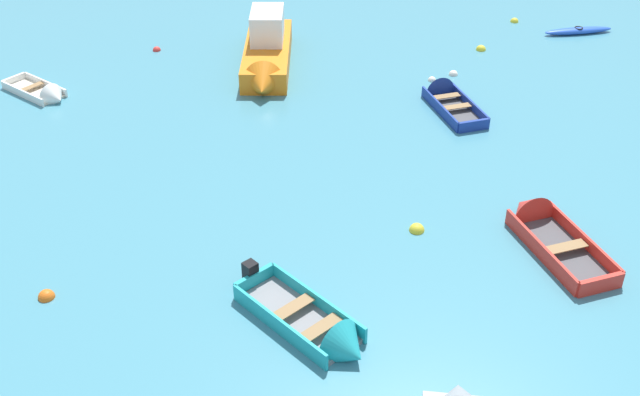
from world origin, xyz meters
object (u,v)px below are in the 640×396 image
object	(u,v)px
kayak_blue_near_right	(578,31)
rowboat_white_far_back	(47,95)
mooring_buoy_far_field	(514,22)
mooring_buoy_near_foreground	(417,230)
rowboat_turquoise_back_row_right	(323,332)
motor_launch_orange_midfield_left	(267,53)
mooring_buoy_between_boats_left	(453,75)
mooring_buoy_between_boats_right	(432,81)
mooring_buoy_trailing	(47,297)
rowboat_deep_blue_midfield_right	(444,96)
rowboat_red_foreground_center	(541,226)
mooring_buoy_central	(481,50)
mooring_buoy_outer_edge	(157,50)

from	to	relation	value
kayak_blue_near_right	rowboat_white_far_back	distance (m)	23.69
mooring_buoy_far_field	rowboat_white_far_back	bearing A→B (deg)	-167.25
mooring_buoy_near_foreground	rowboat_turquoise_back_row_right	bearing A→B (deg)	-131.21
motor_launch_orange_midfield_left	mooring_buoy_between_boats_left	world-z (taller)	motor_launch_orange_midfield_left
mooring_buoy_between_boats_right	mooring_buoy_trailing	size ratio (longest dim) A/B	0.75
rowboat_turquoise_back_row_right	mooring_buoy_trailing	bearing A→B (deg)	158.24
rowboat_deep_blue_midfield_right	mooring_buoy_trailing	distance (m)	16.81
mooring_buoy_near_foreground	mooring_buoy_between_boats_left	xyz separation A→B (m)	(4.49, 10.44, 0.00)
rowboat_turquoise_back_row_right	mooring_buoy_between_boats_right	xyz separation A→B (m)	(7.00, 14.10, -0.23)
mooring_buoy_far_field	rowboat_deep_blue_midfield_right	bearing A→B (deg)	-127.86
rowboat_red_foreground_center	rowboat_turquoise_back_row_right	bearing A→B (deg)	-154.67
motor_launch_orange_midfield_left	mooring_buoy_between_boats_right	distance (m)	6.97
mooring_buoy_far_field	rowboat_turquoise_back_row_right	bearing A→B (deg)	-122.88
rowboat_white_far_back	mooring_buoy_between_boats_left	bearing A→B (deg)	-1.89
kayak_blue_near_right	mooring_buoy_central	world-z (taller)	kayak_blue_near_right
motor_launch_orange_midfield_left	rowboat_red_foreground_center	world-z (taller)	motor_launch_orange_midfield_left
rowboat_deep_blue_midfield_right	mooring_buoy_between_boats_right	distance (m)	1.87
rowboat_white_far_back	mooring_buoy_central	xyz separation A→B (m)	(18.43, 1.78, -0.15)
mooring_buoy_near_foreground	mooring_buoy_central	xyz separation A→B (m)	(6.51, 12.76, 0.00)
rowboat_deep_blue_midfield_right	rowboat_turquoise_back_row_right	size ratio (longest dim) A/B	0.93
mooring_buoy_far_field	motor_launch_orange_midfield_left	bearing A→B (deg)	-164.48
rowboat_turquoise_back_row_right	mooring_buoy_central	xyz separation A→B (m)	(10.07, 16.82, -0.23)
rowboat_white_far_back	mooring_buoy_central	distance (m)	18.51
mooring_buoy_trailing	rowboat_deep_blue_midfield_right	bearing A→B (deg)	34.27
motor_launch_orange_midfield_left	rowboat_red_foreground_center	bearing A→B (deg)	-62.80
rowboat_red_foreground_center	mooring_buoy_between_boats_left	world-z (taller)	rowboat_red_foreground_center
kayak_blue_near_right	mooring_buoy_between_boats_right	bearing A→B (deg)	-155.08
rowboat_deep_blue_midfield_right	mooring_buoy_between_boats_right	size ratio (longest dim) A/B	11.39
mooring_buoy_central	mooring_buoy_outer_edge	world-z (taller)	mooring_buoy_central
rowboat_deep_blue_midfield_right	rowboat_red_foreground_center	world-z (taller)	rowboat_red_foreground_center
rowboat_deep_blue_midfield_right	mooring_buoy_outer_edge	size ratio (longest dim) A/B	10.71
rowboat_white_far_back	mooring_buoy_near_foreground	bearing A→B (deg)	-42.66
motor_launch_orange_midfield_left	mooring_buoy_central	bearing A→B (deg)	2.51
rowboat_red_foreground_center	mooring_buoy_central	distance (m)	13.75
kayak_blue_near_right	mooring_buoy_between_boats_right	xyz separation A→B (m)	(-8.16, -3.79, -0.15)
mooring_buoy_trailing	rowboat_turquoise_back_row_right	bearing A→B (deg)	-21.76
rowboat_deep_blue_midfield_right	mooring_buoy_outer_edge	bearing A→B (deg)	147.96
mooring_buoy_outer_edge	kayak_blue_near_right	bearing A→B (deg)	-3.81
mooring_buoy_trailing	mooring_buoy_far_field	world-z (taller)	mooring_buoy_trailing
rowboat_white_far_back	mooring_buoy_outer_edge	bearing A→B (deg)	44.57
mooring_buoy_outer_edge	motor_launch_orange_midfield_left	bearing A→B (deg)	-31.01
rowboat_turquoise_back_row_right	mooring_buoy_trailing	distance (m)	7.51
rowboat_deep_blue_midfield_right	mooring_buoy_between_boats_left	distance (m)	2.52
rowboat_turquoise_back_row_right	rowboat_white_far_back	xyz separation A→B (m)	(-8.36, 15.04, -0.08)
mooring_buoy_outer_edge	mooring_buoy_between_boats_left	world-z (taller)	mooring_buoy_between_boats_left
mooring_buoy_far_field	mooring_buoy_near_foreground	bearing A→B (deg)	-120.43
motor_launch_orange_midfield_left	mooring_buoy_between_boats_right	bearing A→B (deg)	-19.34
motor_launch_orange_midfield_left	kayak_blue_near_right	distance (m)	14.78
mooring_buoy_near_foreground	mooring_buoy_between_boats_left	bearing A→B (deg)	66.75
mooring_buoy_between_boats_right	mooring_buoy_between_boats_left	world-z (taller)	mooring_buoy_between_boats_left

